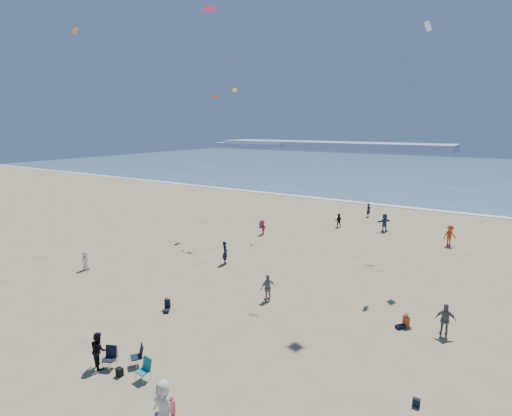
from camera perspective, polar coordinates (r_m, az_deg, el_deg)
The scene contains 12 objects.
ground at distance 20.52m, azimuth -18.24°, elevation -21.16°, with size 220.00×220.00×0.00m, color tan.
ocean at distance 106.96m, azimuth 25.03°, elevation 4.78°, with size 220.00×100.00×0.06m, color #476B84.
surf_line at distance 58.23m, azimuth 18.23°, elevation 0.35°, with size 220.00×1.20×0.08m, color white.
headland_far at distance 195.24m, azimuth 10.41°, elevation 8.81°, with size 110.00×20.00×3.20m, color #7A8EA8.
headland_near at distance 209.41m, azimuth -0.43°, elevation 9.02°, with size 40.00×14.00×2.00m, color #7A8EA8.
standing_flyers at distance 28.84m, azimuth 12.68°, elevation -8.99°, with size 35.45×43.93×1.92m.
seated_group at distance 23.60m, azimuth -2.68°, elevation -14.77°, with size 19.38×34.03×0.84m.
chair_cluster at distance 20.13m, azimuth -17.66°, elevation -20.14°, with size 2.73×1.62×1.00m.
white_tote at distance 21.55m, azimuth -19.59°, elevation -18.92°, with size 0.35×0.20×0.40m, color white.
black_backpack at distance 20.12m, azimuth -18.91°, elevation -21.27°, with size 0.30×0.22×0.38m, color black.
navy_bag at distance 18.71m, azimuth 21.92°, elevation -24.38°, with size 0.28×0.18×0.34m, color black.
kites_aloft at distance 25.05m, azimuth 24.26°, elevation 21.55°, with size 41.39×35.31×31.09m.
Camera 1 is at (13.81, -10.51, 10.95)m, focal length 28.00 mm.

